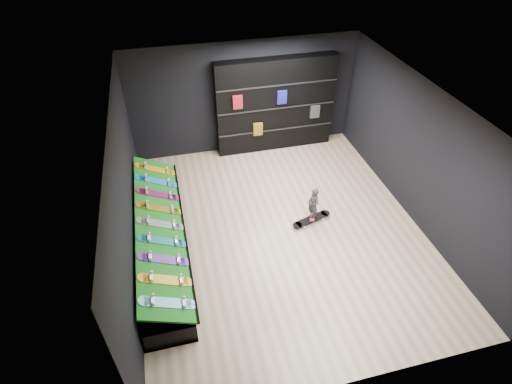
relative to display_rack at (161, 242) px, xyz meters
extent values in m
cube|color=tan|center=(2.55, 0.00, -0.25)|extent=(6.00, 7.00, 0.01)
cube|color=white|center=(2.55, 0.00, 2.75)|extent=(6.00, 7.00, 0.01)
cube|color=black|center=(2.55, 3.50, 1.25)|extent=(6.00, 0.02, 3.00)
cube|color=black|center=(2.55, -3.50, 1.25)|extent=(6.00, 0.02, 3.00)
cube|color=black|center=(-0.45, 0.00, 1.25)|extent=(0.02, 7.00, 3.00)
cube|color=black|center=(5.55, 0.00, 1.25)|extent=(0.02, 7.00, 3.00)
cube|color=#0D580F|center=(0.05, 0.00, 0.46)|extent=(0.92, 4.50, 0.46)
cube|color=black|center=(3.36, 3.32, 1.03)|extent=(3.20, 0.37, 2.56)
imported|color=black|center=(3.30, 0.07, 0.09)|extent=(0.17, 0.21, 0.50)
camera|label=1|loc=(0.51, -6.00, 5.92)|focal=28.00mm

